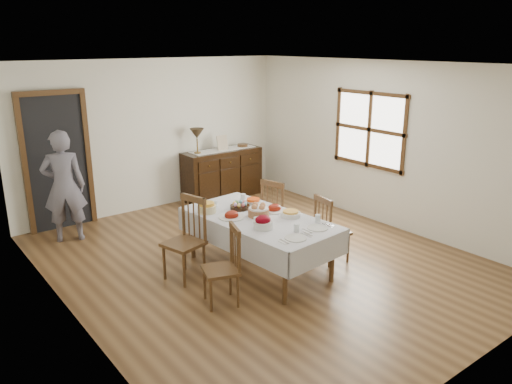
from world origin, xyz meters
TOP-DOWN VIEW (x-y plane):
  - ground at (0.00, 0.00)m, footprint 6.00×6.00m
  - room_shell at (-0.15, 0.42)m, footprint 5.02×6.02m
  - dining_table at (-0.18, -0.19)m, footprint 1.24×2.16m
  - chair_left_near at (-1.03, -0.65)m, footprint 0.48×0.48m
  - chair_left_far at (-1.03, 0.18)m, footprint 0.53×0.53m
  - chair_right_near at (0.71, -0.59)m, footprint 0.43×0.43m
  - chair_right_far at (0.55, 0.30)m, footprint 0.50×0.50m
  - sideboard at (1.22, 2.72)m, footprint 1.53×0.55m
  - person at (-1.82, 2.34)m, footprint 0.64×0.52m
  - bread_basket at (-0.15, -0.15)m, footprint 0.28×0.28m
  - egg_basket at (-0.17, 0.24)m, footprint 0.27×0.27m
  - ham_platter_a at (-0.46, 0.01)m, footprint 0.33×0.33m
  - ham_platter_b at (0.14, -0.11)m, footprint 0.32×0.32m
  - beet_bowl at (-0.38, -0.53)m, footprint 0.23×0.23m
  - carrot_bowl at (0.08, 0.26)m, footprint 0.20×0.20m
  - pineapple_bowl at (-0.59, 0.39)m, footprint 0.25×0.25m
  - casserole_dish at (0.16, -0.41)m, footprint 0.26×0.26m
  - butter_dish at (-0.27, -0.34)m, footprint 0.15×0.10m
  - setting_left at (-0.24, -0.96)m, footprint 0.43×0.31m
  - setting_right at (0.18, -0.88)m, footprint 0.43×0.31m
  - glass_far_a at (-0.39, 0.50)m, footprint 0.07×0.07m
  - glass_far_b at (0.09, 0.51)m, footprint 0.07×0.07m
  - runner at (1.25, 2.74)m, footprint 1.30×0.35m
  - table_lamp at (0.70, 2.73)m, footprint 0.26×0.26m
  - picture_frame at (1.22, 2.70)m, footprint 0.22×0.08m
  - deco_bowl at (1.70, 2.72)m, footprint 0.20×0.20m

SIDE VIEW (x-z plane):
  - ground at x=0.00m, z-range 0.00..0.00m
  - sideboard at x=1.22m, z-range 0.00..0.92m
  - chair_left_near at x=-1.03m, z-range 0.01..0.92m
  - chair_right_near at x=0.71m, z-range 0.01..0.93m
  - chair_right_far at x=0.55m, z-range 0.01..1.00m
  - chair_left_far at x=-1.03m, z-range 0.01..1.05m
  - dining_table at x=-0.18m, z-range 0.27..0.98m
  - setting_left at x=-0.24m, z-range 0.68..0.78m
  - setting_right at x=0.18m, z-range 0.68..0.78m
  - ham_platter_a at x=-0.46m, z-range 0.69..0.80m
  - ham_platter_b at x=0.14m, z-range 0.69..0.80m
  - butter_dish at x=-0.27m, z-range 0.71..0.78m
  - casserole_dish at x=0.16m, z-range 0.71..0.79m
  - egg_basket at x=-0.17m, z-range 0.70..0.80m
  - carrot_bowl at x=0.08m, z-range 0.71..0.80m
  - glass_far_a at x=-0.39m, z-range 0.71..0.80m
  - glass_far_b at x=0.09m, z-range 0.71..0.81m
  - pineapple_bowl at x=-0.59m, z-range 0.71..0.84m
  - bread_basket at x=-0.15m, z-range 0.70..0.87m
  - beet_bowl at x=-0.38m, z-range 0.70..0.87m
  - person at x=-1.82m, z-range 0.00..1.78m
  - runner at x=1.25m, z-range 0.92..0.93m
  - deco_bowl at x=1.70m, z-range 0.92..0.98m
  - picture_frame at x=1.22m, z-range 0.92..1.20m
  - table_lamp at x=0.70m, z-range 1.04..1.50m
  - room_shell at x=-0.15m, z-range 0.32..2.97m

